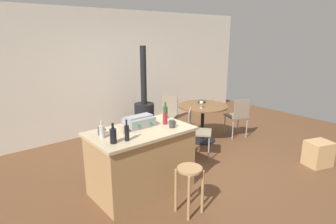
{
  "coord_description": "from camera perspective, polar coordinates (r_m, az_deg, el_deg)",
  "views": [
    {
      "loc": [
        -3.14,
        -3.13,
        2.17
      ],
      "look_at": [
        -0.23,
        0.38,
        0.9
      ],
      "focal_mm": 29.87,
      "sensor_mm": 36.0,
      "label": 1
    }
  ],
  "objects": [
    {
      "name": "wooden_stool",
      "position": [
        3.53,
        4.38,
        -13.74
      ],
      "size": [
        0.31,
        0.31,
        0.61
      ],
      "color": "#A37A4C",
      "rests_on": "ground_plane"
    },
    {
      "name": "ground_plane",
      "position": [
        4.93,
        4.97,
        -10.57
      ],
      "size": [
        8.8,
        8.8,
        0.0
      ],
      "primitive_type": "plane",
      "color": "brown"
    },
    {
      "name": "wine_glass",
      "position": [
        5.51,
        6.83,
        1.85
      ],
      "size": [
        0.07,
        0.07,
        0.14
      ],
      "color": "silver",
      "rests_on": "dining_table"
    },
    {
      "name": "toolbox",
      "position": [
        3.96,
        -5.94,
        -1.92
      ],
      "size": [
        0.4,
        0.28,
        0.16
      ],
      "color": "gray",
      "rests_on": "kitchen_island"
    },
    {
      "name": "back_wall",
      "position": [
        6.55,
        -10.78,
        8.12
      ],
      "size": [
        8.0,
        0.1,
        2.7
      ],
      "primitive_type": "cube",
      "color": "silver",
      "rests_on": "ground_plane"
    },
    {
      "name": "folding_chair_left",
      "position": [
        6.1,
        0.01,
        -0.18
      ],
      "size": [
        0.55,
        0.55,
        0.87
      ],
      "color": "#7F705B",
      "rests_on": "ground_plane"
    },
    {
      "name": "dining_table",
      "position": [
        5.81,
        7.09,
        -0.34
      ],
      "size": [
        1.01,
        1.01,
        0.77
      ],
      "color": "black",
      "rests_on": "ground_plane"
    },
    {
      "name": "cup_2",
      "position": [
        3.9,
        0.86,
        -2.44
      ],
      "size": [
        0.12,
        0.08,
        0.11
      ],
      "color": "#383838",
      "rests_on": "kitchen_island"
    },
    {
      "name": "bottle_2",
      "position": [
        3.45,
        -8.4,
        -4.18
      ],
      "size": [
        0.06,
        0.06,
        0.27
      ],
      "color": "black",
      "rests_on": "kitchen_island"
    },
    {
      "name": "cup_1",
      "position": [
        3.73,
        -13.54,
        -3.77
      ],
      "size": [
        0.11,
        0.07,
        0.11
      ],
      "color": "#383838",
      "rests_on": "kitchen_island"
    },
    {
      "name": "serving_bowl",
      "position": [
        5.98,
        6.84,
        2.23
      ],
      "size": [
        0.18,
        0.18,
        0.07
      ],
      "primitive_type": "ellipsoid",
      "color": "#383838",
      "rests_on": "dining_table"
    },
    {
      "name": "bottle_1",
      "position": [
        3.4,
        -11.12,
        -4.74
      ],
      "size": [
        0.08,
        0.08,
        0.25
      ],
      "color": "black",
      "rests_on": "kitchen_island"
    },
    {
      "name": "folding_chair_far",
      "position": [
        6.16,
        14.12,
        -0.54
      ],
      "size": [
        0.52,
        0.52,
        0.86
      ],
      "color": "#7F705B",
      "rests_on": "ground_plane"
    },
    {
      "name": "bottle_3",
      "position": [
        4.29,
        -0.54,
        -0.08
      ],
      "size": [
        0.07,
        0.07,
        0.26
      ],
      "color": "#194C23",
      "rests_on": "kitchen_island"
    },
    {
      "name": "folding_chair_near",
      "position": [
        5.04,
        5.76,
        -3.55
      ],
      "size": [
        0.56,
        0.56,
        0.88
      ],
      "color": "#7F705B",
      "rests_on": "ground_plane"
    },
    {
      "name": "cardboard_box",
      "position": [
        5.44,
        28.31,
        -7.46
      ],
      "size": [
        0.49,
        0.44,
        0.43
      ],
      "primitive_type": "cube",
      "rotation": [
        0.0,
        0.0,
        -0.33
      ],
      "color": "tan",
      "rests_on": "ground_plane"
    },
    {
      "name": "cup_0",
      "position": [
        3.72,
        -9.16,
        -3.56
      ],
      "size": [
        0.12,
        0.09,
        0.11
      ],
      "color": "tan",
      "rests_on": "kitchen_island"
    },
    {
      "name": "kitchen_island",
      "position": [
        4.01,
        -5.48,
        -9.77
      ],
      "size": [
        1.41,
        0.84,
        0.91
      ],
      "color": "#A37A4C",
      "rests_on": "ground_plane"
    },
    {
      "name": "bottle_0",
      "position": [
        4.04,
        -0.6,
        -1.41
      ],
      "size": [
        0.07,
        0.07,
        0.21
      ],
      "color": "maroon",
      "rests_on": "kitchen_island"
    },
    {
      "name": "wood_stove",
      "position": [
        6.28,
        -4.85,
        -0.04
      ],
      "size": [
        0.44,
        0.45,
        1.94
      ],
      "color": "black",
      "rests_on": "ground_plane"
    },
    {
      "name": "bottle_4",
      "position": [
        3.6,
        -13.33,
        -3.88
      ],
      "size": [
        0.07,
        0.07,
        0.22
      ],
      "color": "#B7B2AD",
      "rests_on": "kitchen_island"
    }
  ]
}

